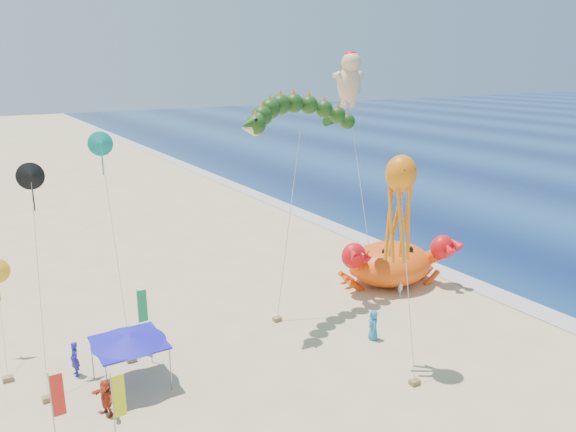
{
  "coord_description": "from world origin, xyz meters",
  "views": [
    {
      "loc": [
        -18.59,
        -25.27,
        15.27
      ],
      "look_at": [
        -2.0,
        2.0,
        6.5
      ],
      "focal_mm": 35.0,
      "sensor_mm": 36.0,
      "label": 1
    }
  ],
  "objects_px": {
    "dragon_kite": "(299,119)",
    "crab_inflatable": "(391,262)",
    "octopus_kite": "(400,201)",
    "canopy_blue": "(129,339)",
    "cherub_kite": "(350,78)"
  },
  "relations": [
    {
      "from": "octopus_kite",
      "to": "canopy_blue",
      "type": "bearing_deg",
      "value": 157.04
    },
    {
      "from": "dragon_kite",
      "to": "canopy_blue",
      "type": "relative_size",
      "value": 3.72
    },
    {
      "from": "cherub_kite",
      "to": "octopus_kite",
      "type": "relative_size",
      "value": 1.46
    },
    {
      "from": "cherub_kite",
      "to": "canopy_blue",
      "type": "bearing_deg",
      "value": -153.35
    },
    {
      "from": "crab_inflatable",
      "to": "dragon_kite",
      "type": "distance_m",
      "value": 13.0
    },
    {
      "from": "crab_inflatable",
      "to": "octopus_kite",
      "type": "xyz_separation_m",
      "value": [
        -7.38,
        -8.43,
        7.17
      ]
    },
    {
      "from": "dragon_kite",
      "to": "canopy_blue",
      "type": "xyz_separation_m",
      "value": [
        -11.75,
        -3.38,
        -9.59
      ]
    },
    {
      "from": "canopy_blue",
      "to": "cherub_kite",
      "type": "bearing_deg",
      "value": 26.65
    },
    {
      "from": "octopus_kite",
      "to": "canopy_blue",
      "type": "distance_m",
      "value": 14.65
    },
    {
      "from": "cherub_kite",
      "to": "canopy_blue",
      "type": "height_order",
      "value": "cherub_kite"
    },
    {
      "from": "dragon_kite",
      "to": "octopus_kite",
      "type": "xyz_separation_m",
      "value": [
        0.41,
        -8.53,
        -3.24
      ]
    },
    {
      "from": "crab_inflatable",
      "to": "octopus_kite",
      "type": "bearing_deg",
      "value": -131.18
    },
    {
      "from": "dragon_kite",
      "to": "cherub_kite",
      "type": "relative_size",
      "value": 0.82
    },
    {
      "from": "crab_inflatable",
      "to": "canopy_blue",
      "type": "height_order",
      "value": "crab_inflatable"
    },
    {
      "from": "dragon_kite",
      "to": "crab_inflatable",
      "type": "bearing_deg",
      "value": -0.73
    }
  ]
}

